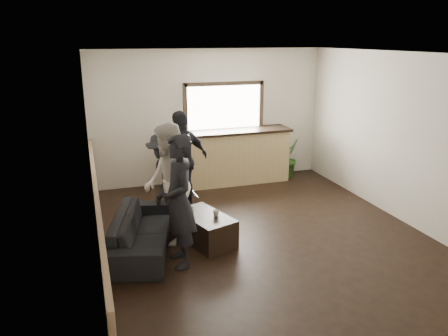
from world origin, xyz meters
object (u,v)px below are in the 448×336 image
object	(u,v)px
potted_plant	(289,157)
person_b	(168,184)
bar_counter	(227,154)
person_a	(179,202)
coffee_table	(205,228)
cup_b	(216,213)
person_d	(182,160)
person_c	(165,179)
sofa	(142,231)
cup_a	(190,210)

from	to	relation	value
potted_plant	person_b	distance (m)	3.96
bar_counter	person_a	distance (m)	3.59
coffee_table	person_a	xyz separation A→B (m)	(-0.50, -0.54, 0.70)
bar_counter	coffee_table	size ratio (longest dim) A/B	2.76
cup_b	person_d	distance (m)	1.66
cup_b	person_c	bearing A→B (deg)	119.96
person_c	cup_b	bearing A→B (deg)	48.95
cup_b	person_a	size ratio (longest dim) A/B	0.05
sofa	potted_plant	distance (m)	4.39
person_a	person_c	xyz separation A→B (m)	(0.07, 1.46, -0.14)
cup_b	person_b	size ratio (longest dim) A/B	0.05
person_d	person_a	bearing A→B (deg)	56.64
coffee_table	person_b	size ratio (longest dim) A/B	0.53
bar_counter	cup_a	xyz separation A→B (m)	(-1.42, -2.45, -0.16)
person_d	cup_a	bearing A→B (deg)	62.23
person_a	person_d	size ratio (longest dim) A/B	1.02
cup_a	person_b	world-z (taller)	person_b
sofa	person_c	bearing A→B (deg)	-16.04
bar_counter	sofa	xyz separation A→B (m)	(-2.17, -2.55, -0.36)
coffee_table	person_c	world-z (taller)	person_c
cup_b	person_c	world-z (taller)	person_c
person_b	coffee_table	bearing A→B (deg)	71.44
cup_a	person_c	bearing A→B (deg)	107.20
potted_plant	bar_counter	bearing A→B (deg)	178.16
person_c	person_d	world-z (taller)	person_d
person_b	person_c	distance (m)	0.74
cup_a	person_a	xyz separation A→B (m)	(-0.31, -0.69, 0.43)
person_c	bar_counter	bearing A→B (deg)	154.40
sofa	cup_b	distance (m)	1.13
bar_counter	person_a	size ratio (longest dim) A/B	1.48
person_c	potted_plant	bearing A→B (deg)	136.90
sofa	person_a	xyz separation A→B (m)	(0.45, -0.59, 0.63)
bar_counter	sofa	world-z (taller)	bar_counter
potted_plant	person_d	distance (m)	2.88
person_d	cup_b	bearing A→B (deg)	75.77
person_a	person_d	distance (m)	2.11
bar_counter	potted_plant	bearing A→B (deg)	-1.84
coffee_table	cup_b	world-z (taller)	cup_b
coffee_table	person_c	size ratio (longest dim) A/B	0.63
coffee_table	cup_a	xyz separation A→B (m)	(-0.20, 0.15, 0.27)
cup_b	person_d	bearing A→B (deg)	95.35
cup_a	person_c	distance (m)	0.86
coffee_table	cup_b	xyz separation A→B (m)	(0.15, -0.09, 0.26)
potted_plant	person_a	bearing A→B (deg)	-135.51
bar_counter	person_c	distance (m)	2.36
cup_b	person_d	world-z (taller)	person_d
person_b	person_d	xyz separation A→B (m)	(0.50, 1.31, -0.02)
cup_a	bar_counter	bearing A→B (deg)	59.97
coffee_table	person_d	size ratio (longest dim) A/B	0.55
sofa	cup_a	size ratio (longest dim) A/B	15.44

